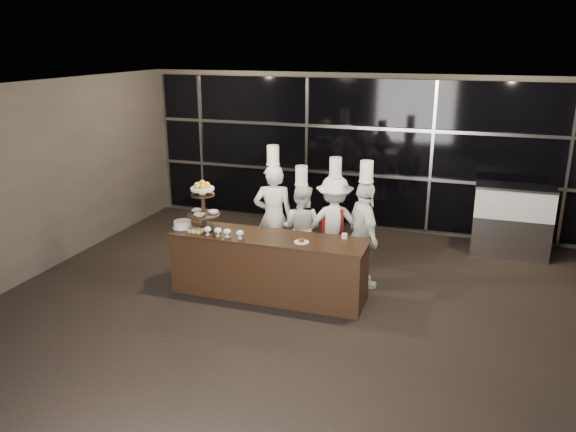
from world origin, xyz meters
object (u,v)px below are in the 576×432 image
(chef_b, at_px, (301,227))
(chef_d, at_px, (364,234))
(buffet_counter, at_px, (268,266))
(display_stand, at_px, (203,202))
(chef_a, at_px, (274,216))
(chef_c, at_px, (334,223))
(display_case, at_px, (512,217))
(layer_cake, at_px, (183,224))

(chef_b, distance_m, chef_d, 1.12)
(buffet_counter, bearing_deg, display_stand, -179.99)
(chef_a, bearing_deg, chef_c, 14.08)
(chef_a, height_order, chef_b, chef_a)
(display_stand, height_order, display_case, display_stand)
(buffet_counter, distance_m, display_case, 4.44)
(display_stand, distance_m, chef_a, 1.32)
(chef_a, bearing_deg, layer_cake, -134.88)
(buffet_counter, relative_size, display_case, 2.21)
(buffet_counter, height_order, chef_d, chef_d)
(layer_cake, relative_size, chef_c, 0.16)
(chef_a, bearing_deg, chef_d, -9.36)
(chef_a, xyz_separation_m, chef_c, (0.94, 0.24, -0.10))
(display_stand, distance_m, chef_b, 1.69)
(buffet_counter, height_order, display_stand, display_stand)
(display_stand, xyz_separation_m, display_case, (4.40, 2.84, -0.65))
(display_case, relative_size, chef_d, 0.66)
(display_stand, bearing_deg, display_case, 32.90)
(display_case, relative_size, chef_a, 0.63)
(buffet_counter, distance_m, display_stand, 1.33)
(display_stand, height_order, chef_a, chef_a)
(display_case, xyz_separation_m, chef_b, (-3.23, -1.78, 0.05))
(display_stand, height_order, chef_b, chef_b)
(display_case, bearing_deg, chef_b, -151.23)
(chef_d, bearing_deg, chef_a, 170.64)
(layer_cake, bearing_deg, buffet_counter, 2.16)
(display_stand, xyz_separation_m, chef_d, (2.23, 0.76, -0.50))
(buffet_counter, bearing_deg, layer_cake, -177.84)
(layer_cake, relative_size, chef_b, 0.17)
(layer_cake, xyz_separation_m, chef_d, (2.56, 0.81, -0.14))
(buffet_counter, distance_m, chef_c, 1.44)
(layer_cake, distance_m, chef_c, 2.38)
(display_case, bearing_deg, chef_a, -153.40)
(display_stand, relative_size, chef_a, 0.37)
(display_stand, xyz_separation_m, chef_c, (1.66, 1.24, -0.55))
(chef_a, relative_size, chef_d, 1.05)
(buffet_counter, relative_size, chef_a, 1.40)
(layer_cake, height_order, chef_b, chef_b)
(layer_cake, xyz_separation_m, chef_a, (1.05, 1.05, -0.08))
(chef_a, distance_m, chef_d, 1.53)
(display_stand, bearing_deg, buffet_counter, 0.01)
(display_stand, distance_m, display_case, 5.28)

